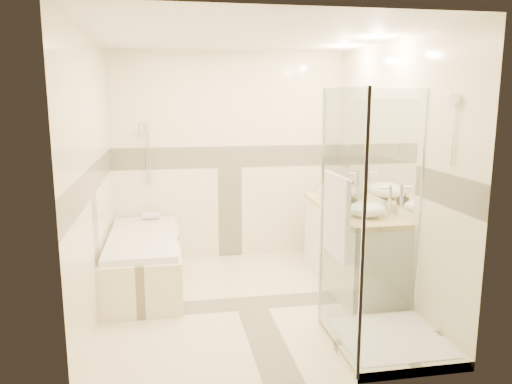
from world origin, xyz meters
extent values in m
cube|color=beige|center=(0.00, 0.00, -0.01)|extent=(2.80, 3.00, 0.01)
cube|color=white|center=(0.00, 0.00, 2.50)|extent=(2.80, 3.00, 0.01)
cube|color=beige|center=(0.00, 1.50, 1.25)|extent=(2.80, 0.01, 2.50)
cube|color=beige|center=(0.00, -1.50, 1.25)|extent=(2.80, 0.01, 2.50)
cube|color=beige|center=(-1.40, 0.00, 1.25)|extent=(0.01, 3.00, 2.50)
cube|color=beige|center=(1.40, 0.00, 1.25)|extent=(0.01, 3.00, 2.50)
cube|color=white|center=(1.39, 0.30, 1.45)|extent=(0.01, 1.60, 1.00)
cylinder|color=silver|center=(-0.97, 1.47, 1.35)|extent=(0.02, 0.02, 0.70)
cube|color=beige|center=(-1.02, 0.65, 0.25)|extent=(0.75, 1.70, 0.50)
cube|color=white|center=(-1.02, 0.65, 0.53)|extent=(0.69, 1.60, 0.06)
ellipsoid|color=white|center=(-1.02, 0.65, 0.48)|extent=(0.56, 1.40, 0.16)
cube|color=white|center=(1.12, 0.30, 0.40)|extent=(0.55, 1.60, 0.80)
cylinder|color=silver|center=(0.83, -0.10, 0.55)|extent=(0.01, 0.24, 0.01)
cylinder|color=silver|center=(0.83, 0.70, 0.55)|extent=(0.01, 0.24, 0.01)
cube|color=#DCC174|center=(1.12, 0.30, 0.83)|extent=(0.57, 1.62, 0.05)
cube|color=beige|center=(0.95, -1.05, 0.04)|extent=(0.90, 0.90, 0.08)
cube|color=white|center=(0.95, -1.05, 0.09)|extent=(0.80, 0.80, 0.01)
cube|color=white|center=(0.51, -1.05, 1.04)|extent=(0.01, 0.90, 2.00)
cube|color=white|center=(0.95, -0.61, 1.04)|extent=(0.90, 0.01, 2.00)
cylinder|color=silver|center=(0.50, -1.50, 1.04)|extent=(0.03, 0.03, 2.00)
cylinder|color=silver|center=(0.50, -0.60, 1.04)|extent=(0.03, 0.03, 2.00)
cylinder|color=silver|center=(1.40, -0.60, 1.04)|extent=(0.03, 0.03, 2.00)
cylinder|color=silver|center=(1.36, -1.05, 1.95)|extent=(0.03, 0.10, 0.10)
cylinder|color=silver|center=(0.47, -1.05, 1.40)|extent=(0.02, 0.60, 0.02)
cube|color=silver|center=(0.47, -1.05, 1.10)|extent=(0.04, 0.48, 0.62)
ellipsoid|color=white|center=(1.10, 0.70, 0.94)|extent=(0.43, 0.43, 0.17)
ellipsoid|color=white|center=(1.10, -0.13, 0.92)|extent=(0.35, 0.35, 0.14)
cylinder|color=silver|center=(1.33, 0.70, 1.00)|extent=(0.03, 0.03, 0.31)
cylinder|color=silver|center=(1.28, 0.70, 1.13)|extent=(0.11, 0.03, 0.03)
cylinder|color=silver|center=(1.33, -0.13, 1.00)|extent=(0.03, 0.03, 0.29)
cylinder|color=silver|center=(1.28, -0.13, 1.12)|extent=(0.10, 0.02, 0.02)
imported|color=black|center=(1.10, 0.23, 0.92)|extent=(0.08, 0.08, 0.14)
imported|color=black|center=(1.10, 0.31, 0.92)|extent=(0.13, 0.13, 0.13)
cube|color=silver|center=(1.10, 1.00, 0.89)|extent=(0.15, 0.23, 0.07)
cylinder|color=silver|center=(-0.96, 1.30, 0.60)|extent=(0.19, 0.09, 0.09)
camera|label=1|loc=(-0.76, -4.49, 1.97)|focal=35.00mm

